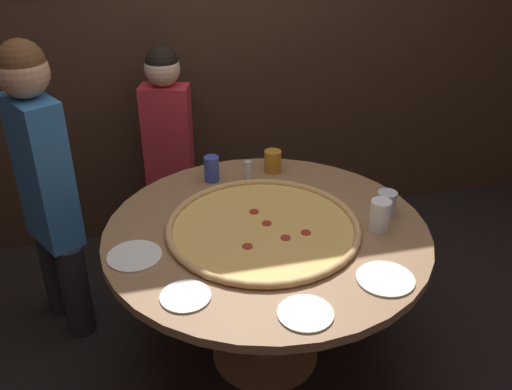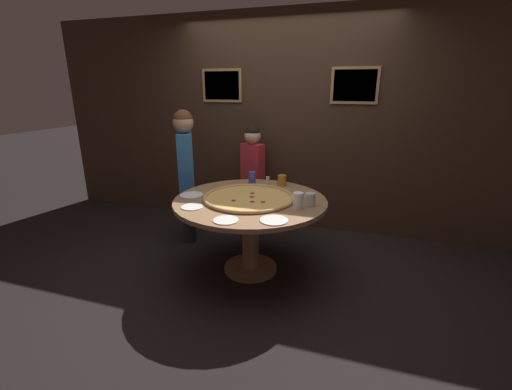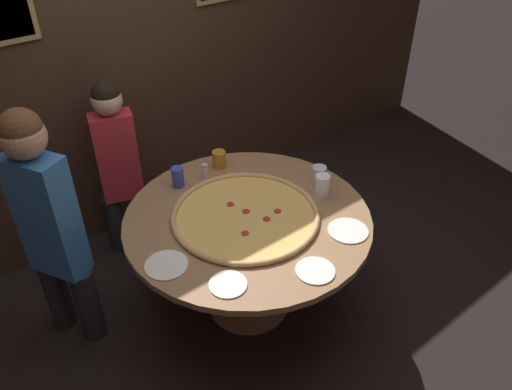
# 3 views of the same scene
# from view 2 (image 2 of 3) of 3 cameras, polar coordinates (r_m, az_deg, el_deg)

# --- Properties ---
(ground_plane) EXTENTS (24.00, 24.00, 0.00)m
(ground_plane) POSITION_cam_2_polar(r_m,az_deg,el_deg) (3.49, -0.91, -12.28)
(ground_plane) COLOR black
(back_wall) EXTENTS (6.40, 0.08, 2.60)m
(back_wall) POSITION_cam_2_polar(r_m,az_deg,el_deg) (4.31, 4.74, 11.79)
(back_wall) COLOR #3D281C
(back_wall) RESTS_ON ground_plane
(dining_table) EXTENTS (1.43, 1.43, 0.74)m
(dining_table) POSITION_cam_2_polar(r_m,az_deg,el_deg) (3.23, -0.96, -3.17)
(dining_table) COLOR #936B47
(dining_table) RESTS_ON ground_plane
(giant_pizza) EXTENTS (0.85, 0.85, 0.03)m
(giant_pizza) POSITION_cam_2_polar(r_m,az_deg,el_deg) (3.19, -1.22, -0.40)
(giant_pizza) COLOR #EAB75B
(giant_pizza) RESTS_ON dining_table
(drink_cup_front_edge) EXTENTS (0.09, 0.09, 0.14)m
(drink_cup_front_edge) POSITION_cam_2_polar(r_m,az_deg,el_deg) (2.94, 7.05, -0.93)
(drink_cup_front_edge) COLOR white
(drink_cup_front_edge) RESTS_ON dining_table
(drink_cup_far_left) EXTENTS (0.09, 0.09, 0.11)m
(drink_cup_far_left) POSITION_cam_2_polar(r_m,az_deg,el_deg) (3.04, 9.02, -0.71)
(drink_cup_far_left) COLOR silver
(drink_cup_far_left) RESTS_ON dining_table
(drink_cup_near_left) EXTENTS (0.09, 0.09, 0.12)m
(drink_cup_near_left) POSITION_cam_2_polar(r_m,az_deg,el_deg) (3.61, 4.36, 2.46)
(drink_cup_near_left) COLOR #BC7A23
(drink_cup_near_left) RESTS_ON dining_table
(drink_cup_by_shaker) EXTENTS (0.08, 0.08, 0.13)m
(drink_cup_by_shaker) POSITION_cam_2_polar(r_m,az_deg,el_deg) (3.67, -0.65, 2.90)
(drink_cup_by_shaker) COLOR #384CB7
(drink_cup_by_shaker) RESTS_ON dining_table
(white_plate_near_front) EXTENTS (0.19, 0.19, 0.01)m
(white_plate_near_front) POSITION_cam_2_polar(r_m,az_deg,el_deg) (3.02, -10.62, -1.96)
(white_plate_near_front) COLOR white
(white_plate_near_front) RESTS_ON dining_table
(white_plate_right_side) EXTENTS (0.23, 0.23, 0.01)m
(white_plate_right_side) POSITION_cam_2_polar(r_m,az_deg,el_deg) (2.68, 3.01, -4.22)
(white_plate_right_side) COLOR white
(white_plate_right_side) RESTS_ON dining_table
(white_plate_beside_cup) EXTENTS (0.20, 0.20, 0.01)m
(white_plate_beside_cup) POSITION_cam_2_polar(r_m,az_deg,el_deg) (2.69, -5.06, -4.19)
(white_plate_beside_cup) COLOR white
(white_plate_beside_cup) RESTS_ON dining_table
(white_plate_left_side) EXTENTS (0.22, 0.22, 0.01)m
(white_plate_left_side) POSITION_cam_2_polar(r_m,az_deg,el_deg) (3.35, -10.70, -0.00)
(white_plate_left_side) COLOR white
(white_plate_left_side) RESTS_ON dining_table
(condiment_shaker) EXTENTS (0.04, 0.04, 0.10)m
(condiment_shaker) POSITION_cam_2_polar(r_m,az_deg,el_deg) (3.60, 1.97, 2.32)
(condiment_shaker) COLOR silver
(condiment_shaker) RESTS_ON dining_table
(diner_centre_back) EXTENTS (0.34, 0.22, 1.30)m
(diner_centre_back) POSITION_cam_2_polar(r_m,az_deg,el_deg) (4.21, -0.56, 3.91)
(diner_centre_back) COLOR #232328
(diner_centre_back) RESTS_ON ground_plane
(diner_side_right) EXTENTS (0.30, 0.39, 1.50)m
(diner_side_right) POSITION_cam_2_polar(r_m,az_deg,el_deg) (3.98, -11.59, 4.40)
(diner_side_right) COLOR #232328
(diner_side_right) RESTS_ON ground_plane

